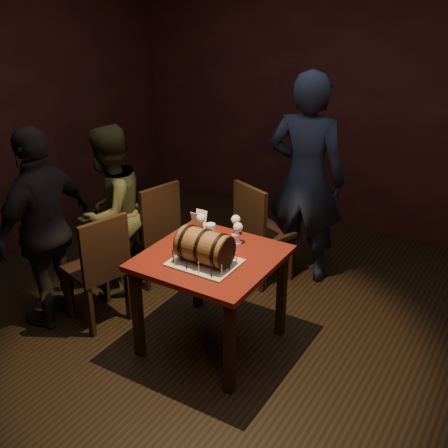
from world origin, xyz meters
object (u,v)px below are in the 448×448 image
at_px(wine_glass_right, 238,228).
at_px(chair_left_front, 100,265).
at_px(wine_glass_mid, 236,221).
at_px(chair_left_rear, 154,227).
at_px(person_left_front, 45,229).
at_px(pub_table, 211,269).
at_px(chair_back, 258,228).
at_px(wine_glass_left, 201,219).
at_px(person_left_rear, 110,212).
at_px(barrel_cake, 204,247).
at_px(person_back, 306,179).
at_px(pint_of_ale, 211,234).

height_order(wine_glass_right, chair_left_front, chair_left_front).
bearing_deg(wine_glass_mid, chair_left_rear, 169.83).
height_order(chair_left_rear, person_left_front, person_left_front).
height_order(wine_glass_mid, person_left_front, person_left_front).
bearing_deg(chair_left_front, chair_left_rear, 94.54).
relative_size(wine_glass_mid, chair_left_front, 0.17).
height_order(pub_table, wine_glass_right, wine_glass_right).
bearing_deg(chair_left_rear, chair_back, 30.30).
distance_m(chair_left_front, person_left_front, 0.49).
height_order(wine_glass_left, wine_glass_right, same).
bearing_deg(person_left_rear, person_left_front, -15.67).
bearing_deg(barrel_cake, person_back, 85.89).
relative_size(wine_glass_mid, chair_left_rear, 0.17).
bearing_deg(person_left_front, chair_back, 137.33).
bearing_deg(pub_table, person_left_front, -164.18).
relative_size(pint_of_ale, person_left_front, 0.09).
relative_size(barrel_cake, wine_glass_mid, 2.56).
bearing_deg(chair_left_rear, pub_table, -30.07).
xyz_separation_m(wine_glass_left, person_left_front, (-1.00, -0.62, -0.08)).
height_order(chair_back, chair_left_front, same).
bearing_deg(person_back, wine_glass_right, 80.29).
relative_size(pint_of_ale, person_left_rear, 0.10).
bearing_deg(chair_left_front, pub_table, 13.38).
distance_m(chair_back, person_left_front, 1.77).
bearing_deg(person_left_rear, pint_of_ale, 81.17).
bearing_deg(pub_table, chair_left_front, -166.62).
bearing_deg(person_back, pint_of_ale, 72.28).
bearing_deg(wine_glass_left, chair_back, 81.88).
bearing_deg(barrel_cake, chair_back, 98.91).
relative_size(person_back, person_left_rear, 1.27).
relative_size(wine_glass_left, chair_back, 0.17).
xyz_separation_m(pint_of_ale, person_left_front, (-1.15, -0.52, -0.03)).
xyz_separation_m(wine_glass_left, pint_of_ale, (0.15, -0.10, -0.05)).
xyz_separation_m(pint_of_ale, chair_left_rear, (-0.82, 0.37, -0.30)).
xyz_separation_m(pub_table, chair_left_rear, (-0.93, 0.54, -0.12)).
height_order(chair_left_front, person_back, person_back).
relative_size(pub_table, chair_left_front, 0.97).
bearing_deg(wine_glass_right, wine_glass_left, -178.81).
relative_size(wine_glass_right, person_left_rear, 0.11).
relative_size(chair_left_rear, person_left_front, 0.59).
bearing_deg(pint_of_ale, chair_back, 92.85).
bearing_deg(chair_back, pint_of_ale, -87.15).
distance_m(pint_of_ale, person_back, 1.18).
bearing_deg(pint_of_ale, wine_glass_right, 31.03).
xyz_separation_m(pub_table, barrel_cake, (0.02, -0.12, 0.24)).
xyz_separation_m(wine_glass_right, pint_of_ale, (-0.17, -0.10, -0.05)).
height_order(chair_left_rear, chair_left_front, same).
relative_size(pint_of_ale, person_back, 0.08).
bearing_deg(person_back, chair_left_rear, 30.18).
height_order(person_back, person_left_rear, person_back).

